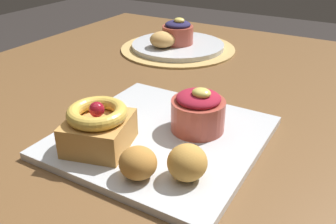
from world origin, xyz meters
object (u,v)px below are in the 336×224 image
(berry_ramekin, at_px, (198,111))
(back_plate, at_px, (178,45))
(fritter_middle, at_px, (138,163))
(back_pastry, at_px, (163,40))
(front_plate, at_px, (161,137))
(back_ramekin, at_px, (178,32))
(cake_slice, at_px, (99,127))
(fritter_front, at_px, (187,162))

(berry_ramekin, bearing_deg, back_plate, 122.76)
(fritter_middle, xyz_separation_m, back_pastry, (-0.24, 0.47, 0.00))
(front_plate, height_order, back_ramekin, back_ramekin)
(cake_slice, xyz_separation_m, berry_ramekin, (0.10, 0.11, -0.00))
(back_pastry, bearing_deg, cake_slice, -70.20)
(cake_slice, relative_size, back_ramekin, 1.35)
(front_plate, xyz_separation_m, back_ramekin, (-0.20, 0.41, 0.04))
(back_pastry, bearing_deg, fritter_front, -55.70)
(cake_slice, relative_size, fritter_middle, 2.25)
(back_ramekin, bearing_deg, fritter_front, -59.94)
(front_plate, height_order, berry_ramekin, berry_ramekin)
(fritter_front, bearing_deg, cake_slice, 179.08)
(back_pastry, bearing_deg, front_plate, -59.26)
(back_ramekin, distance_m, back_pastry, 0.05)
(berry_ramekin, bearing_deg, back_ramekin, 122.88)
(cake_slice, height_order, fritter_middle, cake_slice)
(fritter_front, bearing_deg, berry_ramekin, 109.99)
(berry_ramekin, height_order, back_pastry, berry_ramekin)
(back_plate, bearing_deg, fritter_middle, -66.25)
(fritter_front, bearing_deg, back_plate, 119.97)
(fritter_middle, bearing_deg, front_plate, 105.76)
(front_plate, distance_m, fritter_middle, 0.11)
(back_ramekin, bearing_deg, back_plate, 90.29)
(fritter_middle, bearing_deg, berry_ramekin, 85.40)
(cake_slice, height_order, back_plate, cake_slice)
(cake_slice, bearing_deg, berry_ramekin, 48.92)
(berry_ramekin, bearing_deg, back_pastry, 128.57)
(front_plate, relative_size, back_pastry, 4.46)
(front_plate, height_order, back_plate, back_plate)
(front_plate, relative_size, fritter_middle, 5.95)
(back_plate, xyz_separation_m, back_pastry, (-0.02, -0.05, 0.03))
(front_plate, height_order, cake_slice, cake_slice)
(fritter_middle, distance_m, back_plate, 0.56)
(berry_ramekin, distance_m, fritter_front, 0.12)
(back_plate, bearing_deg, back_ramekin, -89.71)
(back_pastry, bearing_deg, fritter_middle, -62.32)
(fritter_middle, height_order, back_pastry, back_pastry)
(back_ramekin, bearing_deg, berry_ramekin, -57.12)
(fritter_front, xyz_separation_m, back_ramekin, (-0.28, 0.49, 0.01))
(front_plate, relative_size, fritter_front, 5.65)
(cake_slice, height_order, berry_ramekin, berry_ramekin)
(back_ramekin, height_order, back_pastry, back_ramekin)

